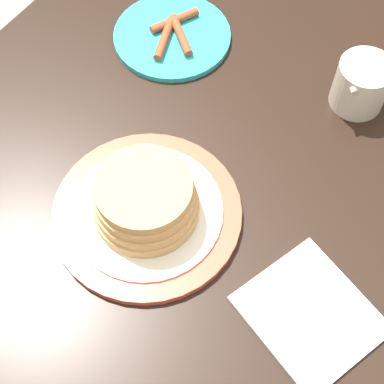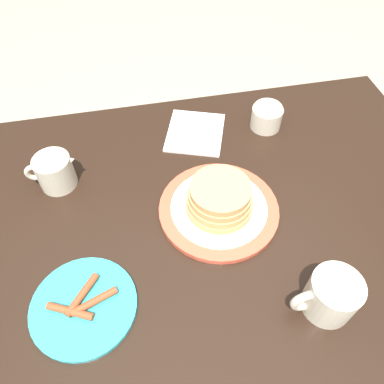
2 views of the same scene
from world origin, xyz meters
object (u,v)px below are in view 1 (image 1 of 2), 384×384
(pancake_plate, at_px, (146,205))
(side_plate_bacon, at_px, (172,36))
(napkin, at_px, (310,314))
(creamer_pitcher, at_px, (361,84))

(pancake_plate, bearing_deg, side_plate_bacon, 28.68)
(side_plate_bacon, xyz_separation_m, napkin, (-0.29, -0.41, -0.00))
(napkin, bearing_deg, pancake_plate, 89.69)
(side_plate_bacon, relative_size, napkin, 0.99)
(pancake_plate, relative_size, creamer_pitcher, 2.19)
(creamer_pitcher, bearing_deg, side_plate_bacon, 98.60)
(side_plate_bacon, bearing_deg, napkin, -125.45)
(side_plate_bacon, height_order, creamer_pitcher, creamer_pitcher)
(creamer_pitcher, bearing_deg, pancake_plate, 156.08)
(pancake_plate, xyz_separation_m, creamer_pitcher, (0.34, -0.15, 0.01))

